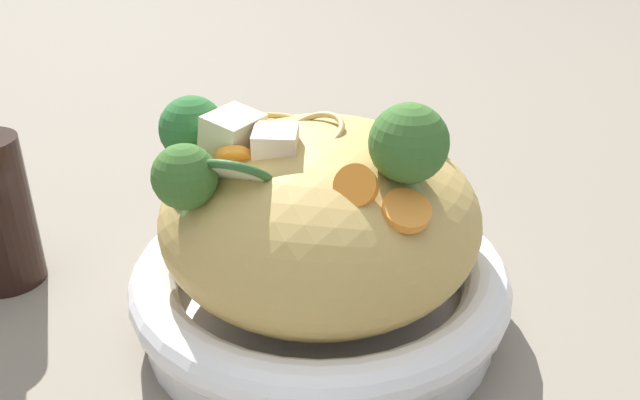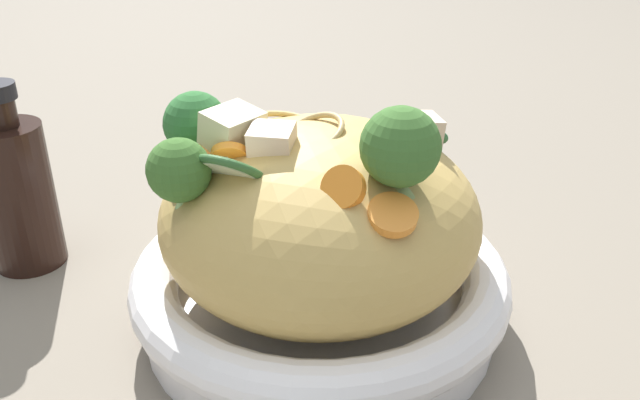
{
  "view_description": "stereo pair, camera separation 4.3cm",
  "coord_description": "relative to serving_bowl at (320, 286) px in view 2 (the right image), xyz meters",
  "views": [
    {
      "loc": [
        -0.38,
        -0.08,
        0.29
      ],
      "look_at": [
        0.0,
        0.0,
        0.1
      ],
      "focal_mm": 37.36,
      "sensor_mm": 36.0,
      "label": 1
    },
    {
      "loc": [
        -0.37,
        -0.12,
        0.29
      ],
      "look_at": [
        0.0,
        0.0,
        0.1
      ],
      "focal_mm": 37.36,
      "sensor_mm": 36.0,
      "label": 2
    }
  ],
  "objects": [
    {
      "name": "serving_bowl",
      "position": [
        0.0,
        0.0,
        0.0
      ],
      "size": [
        0.26,
        0.26,
        0.05
      ],
      "color": "white",
      "rests_on": "ground_plane"
    },
    {
      "name": "chicken_chunks",
      "position": [
        -0.0,
        0.02,
        0.11
      ],
      "size": [
        0.1,
        0.14,
        0.04
      ],
      "color": "beige",
      "rests_on": "serving_bowl"
    },
    {
      "name": "carrot_coins",
      "position": [
        -0.03,
        0.0,
        0.1
      ],
      "size": [
        0.14,
        0.17,
        0.03
      ],
      "color": "orange",
      "rests_on": "serving_bowl"
    },
    {
      "name": "soy_sauce_bottle",
      "position": [
        -0.0,
        0.25,
        0.04
      ],
      "size": [
        0.06,
        0.06,
        0.15
      ],
      "color": "black",
      "rests_on": "ground_plane"
    },
    {
      "name": "zucchini_slices",
      "position": [
        -0.0,
        -0.01,
        0.1
      ],
      "size": [
        0.14,
        0.14,
        0.03
      ],
      "color": "beige",
      "rests_on": "serving_bowl"
    },
    {
      "name": "broccoli_florets",
      "position": [
        -0.03,
        0.02,
        0.12
      ],
      "size": [
        0.1,
        0.2,
        0.07
      ],
      "color": "#A0B56E",
      "rests_on": "serving_bowl"
    },
    {
      "name": "ground_plane",
      "position": [
        0.0,
        0.0,
        -0.03
      ],
      "size": [
        3.0,
        3.0,
        0.0
      ],
      "primitive_type": "plane",
      "color": "slate"
    },
    {
      "name": "noodle_heap",
      "position": [
        0.0,
        0.0,
        0.06
      ],
      "size": [
        0.21,
        0.21,
        0.13
      ],
      "color": "tan",
      "rests_on": "serving_bowl"
    }
  ]
}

